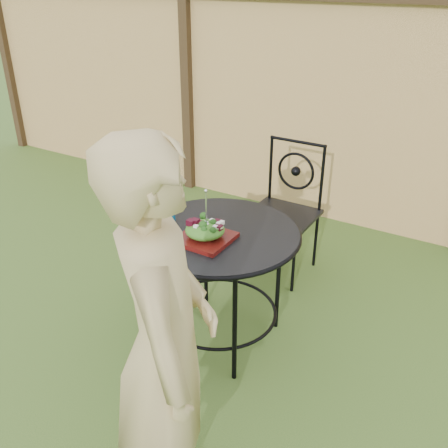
% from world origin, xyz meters
% --- Properties ---
extents(ground, '(60.00, 60.00, 0.00)m').
position_xyz_m(ground, '(0.00, 0.00, 0.00)').
color(ground, '#284516').
rests_on(ground, ground).
extents(fence, '(8.00, 0.12, 1.90)m').
position_xyz_m(fence, '(-0.00, 2.19, 0.95)').
color(fence, '#EDBE75').
rests_on(fence, ground).
extents(patio_table, '(0.92, 0.92, 0.72)m').
position_xyz_m(patio_table, '(0.20, 0.28, 0.59)').
color(patio_table, black).
rests_on(patio_table, ground).
extents(patio_chair, '(0.46, 0.46, 0.95)m').
position_xyz_m(patio_chair, '(0.19, 1.21, 0.50)').
color(patio_chair, black).
rests_on(patio_chair, ground).
extents(diner, '(0.66, 0.70, 1.61)m').
position_xyz_m(diner, '(0.58, -0.70, 0.80)').
color(diner, tan).
rests_on(diner, ground).
extents(salad_plate, '(0.27, 0.27, 0.02)m').
position_xyz_m(salad_plate, '(0.20, 0.16, 0.74)').
color(salad_plate, '#420B09').
rests_on(salad_plate, patio_table).
extents(salad, '(0.21, 0.21, 0.08)m').
position_xyz_m(salad, '(0.20, 0.16, 0.79)').
color(salad, '#235614').
rests_on(salad, salad_plate).
extents(fork, '(0.01, 0.01, 0.18)m').
position_xyz_m(fork, '(0.21, 0.16, 0.92)').
color(fork, silver).
rests_on(fork, salad).
extents(drinking_glass, '(0.08, 0.08, 0.14)m').
position_xyz_m(drinking_glass, '(-0.10, 0.24, 0.79)').
color(drinking_glass, '#0B5883').
rests_on(drinking_glass, patio_table).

